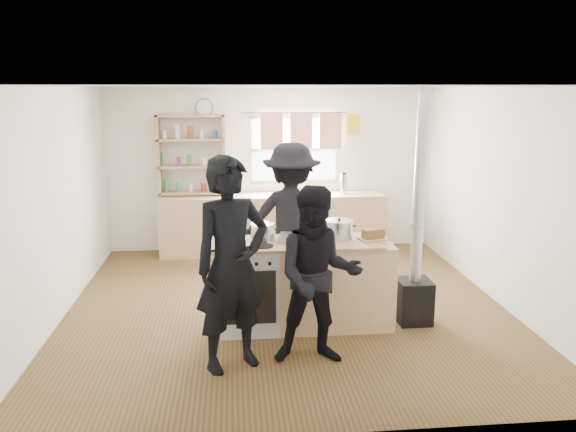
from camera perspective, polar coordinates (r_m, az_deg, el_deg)
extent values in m
cube|color=brown|center=(6.62, -0.13, -9.17)|extent=(5.00, 5.00, 0.01)
cube|color=tan|center=(8.59, -1.54, -0.79)|extent=(3.40, 0.55, 0.90)
cube|color=tan|center=(8.61, -9.61, 2.36)|extent=(1.00, 0.28, 0.03)
cube|color=tan|center=(8.55, -9.71, 5.00)|extent=(1.00, 0.28, 0.03)
cube|color=tan|center=(8.51, -9.81, 7.67)|extent=(1.00, 0.28, 0.03)
cube|color=tan|center=(8.48, -9.90, 10.02)|extent=(1.00, 0.28, 0.03)
cube|color=tan|center=(8.58, -12.97, 5.99)|extent=(0.04, 0.28, 1.20)
cube|color=tan|center=(8.51, -6.51, 6.18)|extent=(0.04, 0.28, 1.20)
cylinder|color=silver|center=(8.62, 5.68, 3.27)|extent=(0.10, 0.10, 0.30)
cube|color=white|center=(5.92, -3.99, -7.21)|extent=(0.60, 0.60, 0.90)
cube|color=#D9B582|center=(6.01, 4.68, -6.92)|extent=(1.20, 0.60, 0.90)
cube|color=tan|center=(5.81, 0.38, -2.77)|extent=(1.84, 0.64, 0.03)
cylinder|color=black|center=(5.59, -5.20, -3.02)|extent=(0.43, 0.43, 0.05)
cylinder|color=#245A1E|center=(5.58, -5.20, -2.87)|extent=(0.28, 0.28, 0.02)
cube|color=silver|center=(5.81, 0.84, -2.26)|extent=(0.39, 0.31, 0.07)
cube|color=brown|center=(5.80, 0.85, -2.06)|extent=(0.33, 0.26, 0.02)
cylinder|color=silver|center=(5.83, -2.56, -1.71)|extent=(0.24, 0.24, 0.17)
cylinder|color=silver|center=(5.81, -2.57, -0.86)|extent=(0.25, 0.25, 0.01)
sphere|color=black|center=(5.81, -2.57, -0.72)|extent=(0.03, 0.03, 0.03)
cylinder|color=#BDBDC0|center=(5.94, 5.21, -1.39)|extent=(0.28, 0.28, 0.18)
cylinder|color=#BDBDC0|center=(5.92, 5.23, -0.48)|extent=(0.29, 0.29, 0.01)
sphere|color=black|center=(5.92, 5.23, -0.35)|extent=(0.03, 0.03, 0.03)
cube|color=tan|center=(5.93, 8.62, -2.32)|extent=(0.32, 0.27, 0.02)
cube|color=olive|center=(5.92, 8.64, -1.76)|extent=(0.24, 0.16, 0.10)
cube|color=black|center=(6.27, 12.64, -8.43)|extent=(0.35, 0.35, 0.47)
cylinder|color=#ADADB2|center=(5.94, 13.23, 2.89)|extent=(0.12, 0.12, 2.03)
imported|color=black|center=(4.97, -5.73, -4.96)|extent=(0.84, 0.73, 1.93)
imported|color=black|center=(5.09, 3.07, -6.14)|extent=(0.83, 0.67, 1.65)
imported|color=black|center=(6.75, 0.36, -0.41)|extent=(1.33, 0.96, 1.86)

